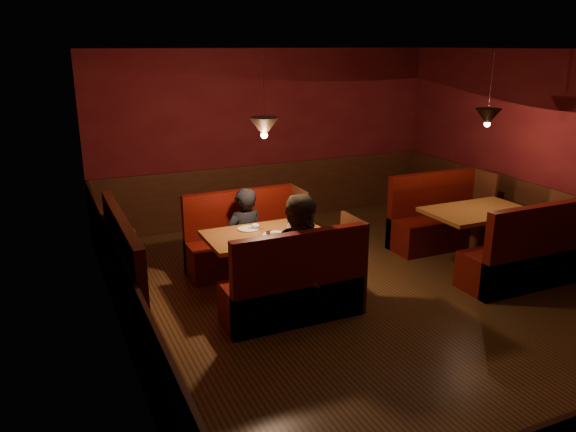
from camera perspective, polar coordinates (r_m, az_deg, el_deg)
name	(u,v)px	position (r m, az deg, el deg)	size (l,w,h in m)	color
room	(362,217)	(6.53, 7.50, -0.06)	(6.02, 7.02, 2.92)	#3C2511
main_table	(267,247)	(6.85, -2.18, -3.13)	(1.44, 0.87, 1.01)	brown
main_bench_far	(245,245)	(7.65, -4.37, -2.95)	(1.58, 0.57, 1.08)	#300703
main_bench_near	(296,291)	(6.25, 0.86, -7.63)	(1.58, 0.57, 1.08)	#300703
second_table	(477,224)	(8.14, 18.63, -0.77)	(1.41, 0.90, 0.80)	brown
second_bench_far	(438,223)	(8.83, 14.98, -0.69)	(1.56, 0.58, 1.11)	#300703
second_bench_near	(524,260)	(7.68, 22.87, -4.15)	(1.56, 0.58, 1.11)	#300703
diner_a	(244,218)	(7.39, -4.47, -0.24)	(0.56, 0.37, 1.53)	black
diner_b	(304,241)	(6.22, 1.64, -2.51)	(0.85, 0.66, 1.75)	#363126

